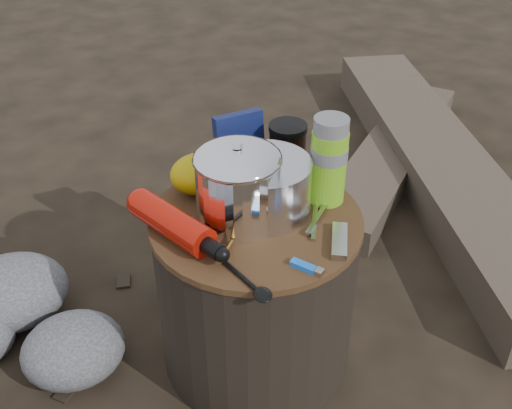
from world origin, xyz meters
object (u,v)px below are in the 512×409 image
object	(u,v)px
log_main	(439,165)
travel_mug	(287,150)
thermos	(329,161)
fuel_bottle	(172,223)
camping_pot	(238,184)
stump	(256,290)

from	to	relation	value
log_main	travel_mug	bearing A→B (deg)	-140.69
log_main	travel_mug	world-z (taller)	travel_mug
thermos	fuel_bottle	bearing A→B (deg)	-176.26
log_main	camping_pot	size ratio (longest dim) A/B	9.38
stump	travel_mug	xyz separation A→B (m)	(0.13, 0.16, 0.29)
camping_pot	travel_mug	bearing A→B (deg)	40.71
fuel_bottle	thermos	xyz separation A→B (m)	(0.37, 0.02, 0.07)
camping_pot	travel_mug	distance (m)	0.23
camping_pot	fuel_bottle	xyz separation A→B (m)	(-0.15, -0.01, -0.06)
camping_pot	travel_mug	xyz separation A→B (m)	(0.17, 0.15, -0.03)
stump	thermos	size ratio (longest dim) A/B	2.30
log_main	travel_mug	size ratio (longest dim) A/B	13.15
travel_mug	log_main	bearing A→B (deg)	28.58
thermos	travel_mug	world-z (taller)	thermos
log_main	camping_pot	world-z (taller)	camping_pot
travel_mug	thermos	bearing A→B (deg)	-70.37
stump	log_main	bearing A→B (deg)	32.53
log_main	camping_pot	bearing A→B (deg)	-138.22
camping_pot	thermos	distance (m)	0.22
thermos	stump	bearing A→B (deg)	-173.30
log_main	travel_mug	distance (m)	0.98
stump	log_main	size ratio (longest dim) A/B	0.27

